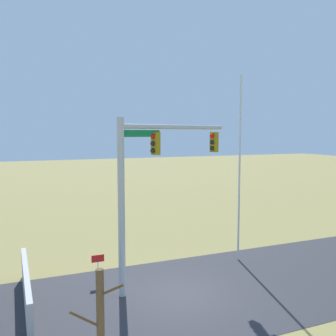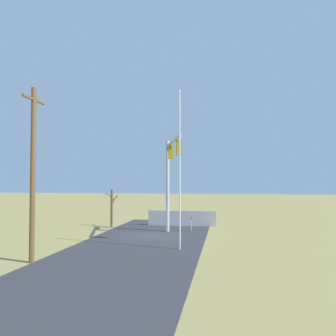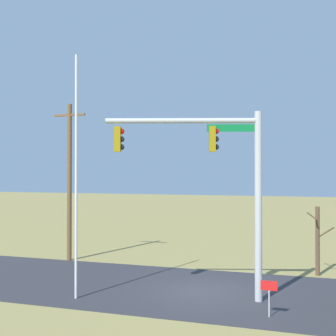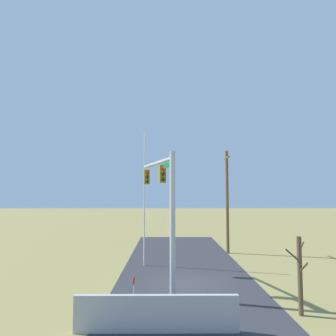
% 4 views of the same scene
% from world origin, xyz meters
% --- Properties ---
extents(ground_plane, '(160.00, 160.00, 0.00)m').
position_xyz_m(ground_plane, '(0.00, 0.00, 0.00)').
color(ground_plane, olive).
extents(road_surface, '(28.00, 8.00, 0.01)m').
position_xyz_m(road_surface, '(-4.00, 0.00, 0.01)').
color(road_surface, '#2D2D33').
rests_on(road_surface, ground_plane).
extents(sidewalk_corner, '(6.00, 6.00, 0.01)m').
position_xyz_m(sidewalk_corner, '(3.34, -0.85, 0.00)').
color(sidewalk_corner, '#B7B5AD').
rests_on(sidewalk_corner, ground_plane).
extents(retaining_fence, '(0.20, 6.07, 1.35)m').
position_xyz_m(retaining_fence, '(5.94, -1.52, 0.67)').
color(retaining_fence, '#A8A8AD').
rests_on(retaining_fence, ground_plane).
extents(signal_mast, '(5.70, 1.98, 7.18)m').
position_xyz_m(signal_mast, '(0.98, -1.28, 4.92)').
color(signal_mast, '#B2B5BA').
rests_on(signal_mast, ground_plane).
extents(flagpole, '(0.10, 0.10, 9.45)m').
position_xyz_m(flagpole, '(-4.39, -2.71, 4.72)').
color(flagpole, silver).
rests_on(flagpole, ground_plane).
extents(bare_tree, '(1.27, 1.02, 3.26)m').
position_xyz_m(bare_tree, '(4.40, 4.48, 1.69)').
color(bare_tree, brown).
rests_on(bare_tree, ground_plane).
extents(open_sign, '(0.56, 0.04, 1.22)m').
position_xyz_m(open_sign, '(2.94, -2.66, 0.91)').
color(open_sign, silver).
rests_on(open_sign, ground_plane).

